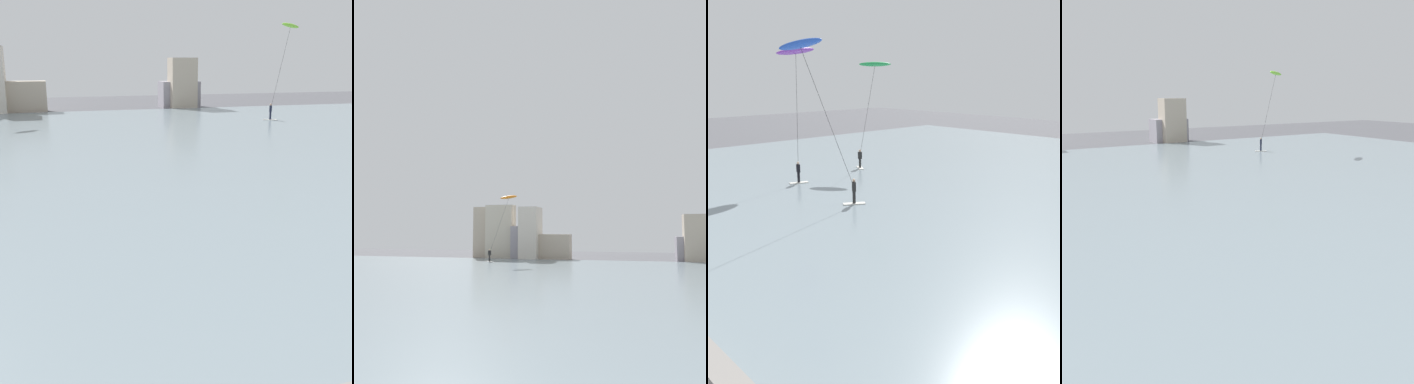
{
  "view_description": "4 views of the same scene",
  "coord_description": "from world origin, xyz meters",
  "views": [
    {
      "loc": [
        -4.59,
        -1.61,
        6.03
      ],
      "look_at": [
        -0.82,
        11.47,
        2.2
      ],
      "focal_mm": 44.14,
      "sensor_mm": 36.0,
      "label": 1
    },
    {
      "loc": [
        5.36,
        1.85,
        3.98
      ],
      "look_at": [
        1.53,
        16.17,
        5.49
      ],
      "focal_mm": 36.45,
      "sensor_mm": 36.0,
      "label": 2
    },
    {
      "loc": [
        6.99,
        -0.09,
        7.95
      ],
      "look_at": [
        -3.26,
        9.58,
        4.26
      ],
      "focal_mm": 41.48,
      "sensor_mm": 36.0,
      "label": 3
    },
    {
      "loc": [
        -10.53,
        2.19,
        6.7
      ],
      "look_at": [
        -1.87,
        15.86,
        2.85
      ],
      "focal_mm": 38.16,
      "sensor_mm": 36.0,
      "label": 4
    }
  ],
  "objects": [
    {
      "name": "water_bay",
      "position": [
        0.0,
        30.09,
        0.05
      ],
      "size": [
        84.0,
        52.0,
        0.1
      ],
      "primitive_type": "cube",
      "color": "gray",
      "rests_on": "ground"
    },
    {
      "name": "far_shore_buildings",
      "position": [
        -6.17,
        58.11,
        3.18
      ],
      "size": [
        34.52,
        5.57,
        7.99
      ],
      "color": "#B7A893",
      "rests_on": "ground"
    },
    {
      "name": "kitesurfer_orange",
      "position": [
        -10.35,
        48.61,
        7.14
      ],
      "size": [
        4.81,
        2.94,
        8.63
      ],
      "color": "silver",
      "rests_on": "water_bay"
    }
  ]
}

